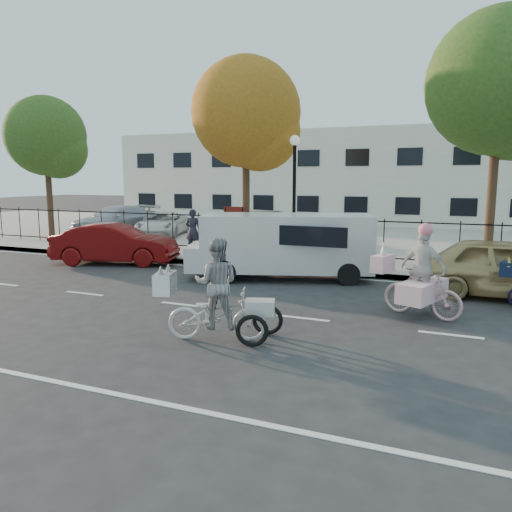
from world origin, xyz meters
The scene contains 21 objects.
ground centered at (0.00, 0.00, 0.00)m, with size 120.00×120.00×0.00m, color #333334.
road_markings centered at (0.00, 0.00, 0.01)m, with size 60.00×9.52×0.01m, color silver, non-canonical shape.
curb centered at (0.00, 5.05, 0.07)m, with size 60.00×0.10×0.15m, color #A8A399.
sidewalk centered at (0.00, 6.10, 0.07)m, with size 60.00×2.20×0.15m, color #A8A399.
parking_lot centered at (0.00, 15.00, 0.07)m, with size 60.00×15.60×0.15m, color #A8A399.
iron_fence centered at (0.00, 7.20, 0.90)m, with size 58.00×0.06×1.50m, color black, non-canonical shape.
building centered at (0.00, 25.00, 3.00)m, with size 34.00×10.00×6.00m, color silver.
lamppost centered at (0.50, 6.80, 3.11)m, with size 0.36×0.36×4.33m.
street_sign centered at (-1.85, 6.80, 1.42)m, with size 0.85×0.06×1.80m.
zebra_trike centered at (1.96, -2.00, 0.75)m, with size 2.25×1.42×1.94m.
unicorn_bike centered at (5.32, 1.13, 0.76)m, with size 2.09×1.52×2.07m.
white_van centered at (1.14, 3.95, 1.07)m, with size 5.89×3.35×1.94m.
red_sedan centered at (-5.22, 4.09, 0.71)m, with size 1.50×4.31×1.42m, color #5E0A0A.
gold_sedan centered at (7.18, 3.80, 0.77)m, with size 1.82×4.52×1.54m, color tan.
pedestrian centered at (-3.55, 6.66, 0.99)m, with size 0.61×0.40×1.68m, color black.
lot_car_a centered at (-10.61, 10.88, 0.86)m, with size 1.99×4.90×1.42m, color #B5B7BE.
lot_car_b centered at (-7.78, 11.02, 0.74)m, with size 1.94×4.21×1.17m, color silver.
lot_car_c centered at (-2.65, 10.95, 0.84)m, with size 1.46×4.18×1.38m, color #4E5256.
tree_west centered at (-12.12, 8.26, 4.76)m, with size 3.72×3.71×6.80m.
tree_mid centered at (-1.44, 7.36, 5.20)m, with size 4.05×4.05×7.43m.
tree_east centered at (6.98, 7.41, 5.67)m, with size 4.42×4.42×8.09m.
Camera 1 is at (6.13, -10.05, 3.02)m, focal length 35.00 mm.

